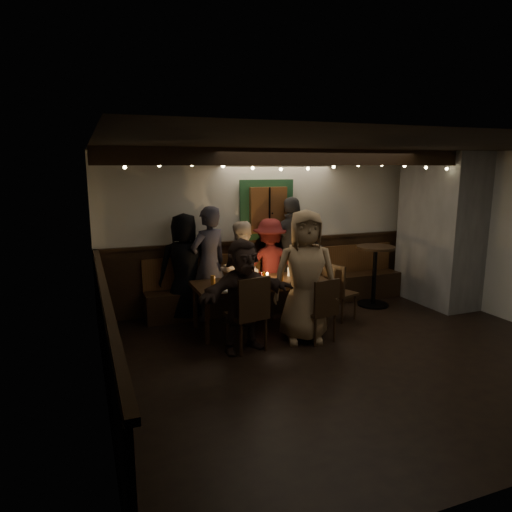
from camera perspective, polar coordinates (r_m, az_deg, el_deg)
name	(u,v)px	position (r m, az deg, el deg)	size (l,w,h in m)	color
room	(364,249)	(7.48, 13.36, 0.89)	(6.02, 5.01, 2.62)	black
dining_table	(261,285)	(6.72, 0.61, -3.70)	(1.98, 0.85, 0.86)	black
chair_near_left	(250,310)	(5.89, -0.75, -6.70)	(0.52, 0.52, 1.00)	black
chair_near_right	(322,307)	(6.25, 8.23, -6.32)	(0.47, 0.47, 0.90)	black
chair_end	(337,289)	(7.17, 10.14, -4.06)	(0.53, 0.53, 0.90)	black
high_top	(375,268)	(8.04, 14.62, -1.49)	(0.65, 0.65, 1.04)	black
person_a	(185,267)	(7.13, -8.84, -1.38)	(0.82, 0.53, 1.67)	black
person_b	(209,264)	(7.08, -5.91, -0.95)	(0.65, 0.43, 1.78)	#2D2B37
person_c	(240,269)	(7.24, -2.00, -1.65)	(0.74, 0.58, 1.53)	beige
person_d	(270,265)	(7.53, 1.76, -1.12)	(0.99, 0.57, 1.53)	#571616
person_e	(292,253)	(7.66, 4.58, 0.37)	(1.10, 0.46, 1.88)	#2D2D2E
person_f	(243,295)	(5.88, -1.62, -4.94)	(1.38, 0.44, 1.48)	#30221E
person_g	(305,276)	(6.20, 6.15, -2.55)	(0.89, 0.58, 1.81)	#957552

